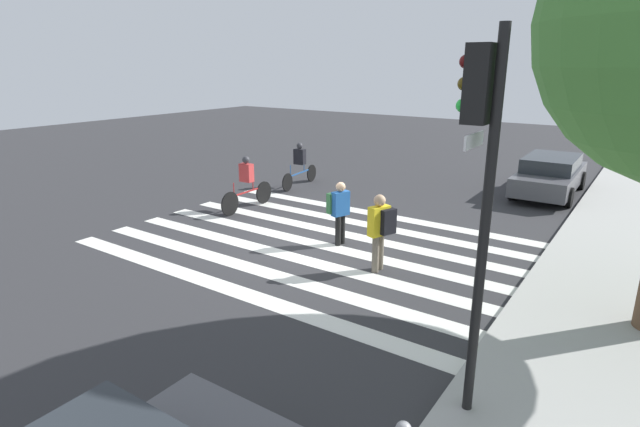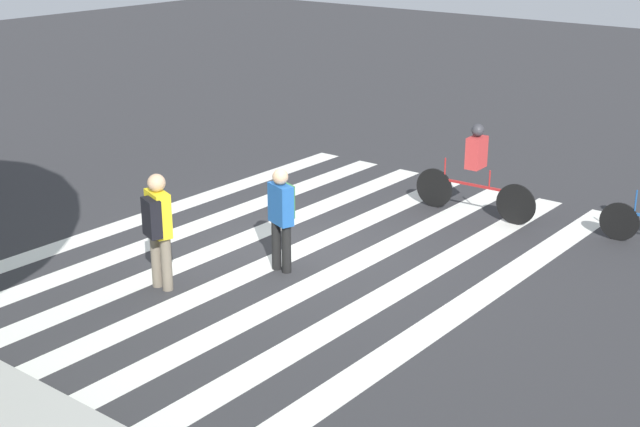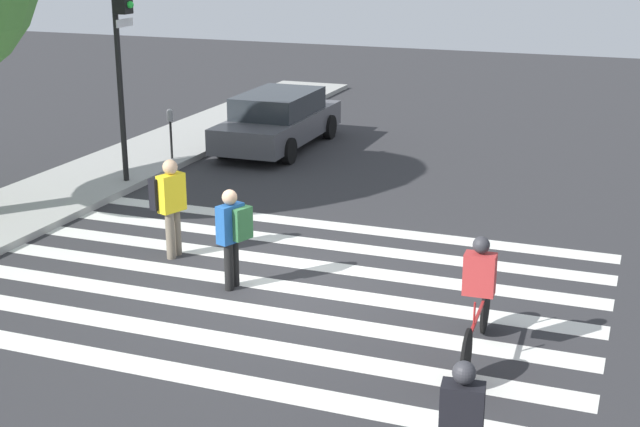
{
  "view_description": "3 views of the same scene",
  "coord_description": "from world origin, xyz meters",
  "px_view_note": "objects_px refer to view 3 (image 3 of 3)",
  "views": [
    {
      "loc": [
        9.6,
        6.86,
        4.34
      ],
      "look_at": [
        0.45,
        0.55,
        0.98
      ],
      "focal_mm": 28.0,
      "sensor_mm": 36.0,
      "label": 1
    },
    {
      "loc": [
        -8.46,
        9.97,
        5.23
      ],
      "look_at": [
        -0.89,
        0.41,
        0.97
      ],
      "focal_mm": 50.0,
      "sensor_mm": 36.0,
      "label": 2
    },
    {
      "loc": [
        -11.93,
        -5.2,
        5.29
      ],
      "look_at": [
        0.95,
        -0.36,
        0.95
      ],
      "focal_mm": 50.0,
      "sensor_mm": 36.0,
      "label": 3
    }
  ],
  "objects_px": {
    "pedestrian_adult_blue_shirt": "(233,231)",
    "pedestrian_child_with_backpack": "(169,200)",
    "cyclist_near_curb": "(478,294)",
    "car_parked_dark_suv": "(278,120)",
    "traffic_light": "(122,33)",
    "parking_meter": "(170,123)"
  },
  "relations": [
    {
      "from": "parking_meter",
      "to": "pedestrian_adult_blue_shirt",
      "type": "bearing_deg",
      "value": -143.55
    },
    {
      "from": "pedestrian_child_with_backpack",
      "to": "cyclist_near_curb",
      "type": "bearing_deg",
      "value": 91.07
    },
    {
      "from": "car_parked_dark_suv",
      "to": "traffic_light",
      "type": "bearing_deg",
      "value": 160.57
    },
    {
      "from": "pedestrian_child_with_backpack",
      "to": "parking_meter",
      "type": "bearing_deg",
      "value": -130.39
    },
    {
      "from": "pedestrian_adult_blue_shirt",
      "to": "pedestrian_child_with_backpack",
      "type": "relative_size",
      "value": 0.93
    },
    {
      "from": "pedestrian_child_with_backpack",
      "to": "car_parked_dark_suv",
      "type": "relative_size",
      "value": 0.36
    },
    {
      "from": "traffic_light",
      "to": "cyclist_near_curb",
      "type": "bearing_deg",
      "value": -122.37
    },
    {
      "from": "traffic_light",
      "to": "pedestrian_adult_blue_shirt",
      "type": "bearing_deg",
      "value": -133.73
    },
    {
      "from": "parking_meter",
      "to": "pedestrian_child_with_backpack",
      "type": "relative_size",
      "value": 0.79
    },
    {
      "from": "parking_meter",
      "to": "car_parked_dark_suv",
      "type": "bearing_deg",
      "value": -34.77
    },
    {
      "from": "parking_meter",
      "to": "cyclist_near_curb",
      "type": "bearing_deg",
      "value": -130.6
    },
    {
      "from": "parking_meter",
      "to": "pedestrian_adult_blue_shirt",
      "type": "height_order",
      "value": "pedestrian_adult_blue_shirt"
    },
    {
      "from": "traffic_light",
      "to": "parking_meter",
      "type": "xyz_separation_m",
      "value": [
        2.07,
        0.17,
        -2.32
      ]
    },
    {
      "from": "pedestrian_adult_blue_shirt",
      "to": "pedestrian_child_with_backpack",
      "type": "bearing_deg",
      "value": 80.64
    },
    {
      "from": "cyclist_near_curb",
      "to": "car_parked_dark_suv",
      "type": "bearing_deg",
      "value": 33.08
    },
    {
      "from": "car_parked_dark_suv",
      "to": "pedestrian_adult_blue_shirt",
      "type": "bearing_deg",
      "value": -161.67
    },
    {
      "from": "traffic_light",
      "to": "pedestrian_child_with_backpack",
      "type": "distance_m",
      "value": 5.2
    },
    {
      "from": "pedestrian_child_with_backpack",
      "to": "car_parked_dark_suv",
      "type": "height_order",
      "value": "pedestrian_child_with_backpack"
    },
    {
      "from": "pedestrian_child_with_backpack",
      "to": "cyclist_near_curb",
      "type": "xyz_separation_m",
      "value": [
        -1.92,
        -5.6,
        -0.13
      ]
    },
    {
      "from": "pedestrian_adult_blue_shirt",
      "to": "car_parked_dark_suv",
      "type": "height_order",
      "value": "pedestrian_adult_blue_shirt"
    },
    {
      "from": "pedestrian_child_with_backpack",
      "to": "cyclist_near_curb",
      "type": "distance_m",
      "value": 5.92
    },
    {
      "from": "parking_meter",
      "to": "traffic_light",
      "type": "bearing_deg",
      "value": -175.27
    }
  ]
}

